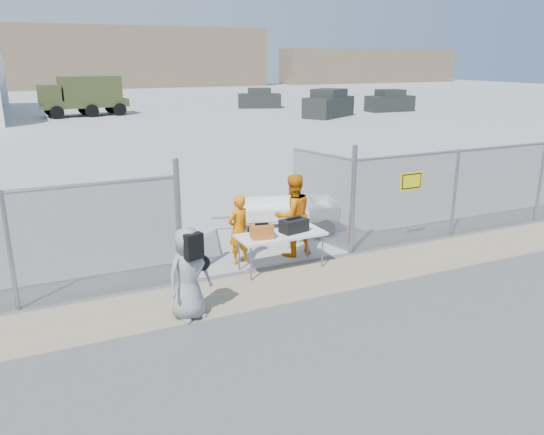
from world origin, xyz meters
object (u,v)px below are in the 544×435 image
folding_table (281,251)px  security_worker_right (293,215)px  visitor (189,274)px  security_worker_left (238,230)px  utility_trailer (287,215)px

folding_table → security_worker_right: security_worker_right is taller
folding_table → visitor: (-2.38, -1.34, 0.42)m
security_worker_right → security_worker_left: bearing=-6.7°
security_worker_left → security_worker_right: size_ratio=0.82×
utility_trailer → visitor: bearing=-117.6°
security_worker_right → utility_trailer: 1.94m
security_worker_left → visitor: (-1.69, -2.04, 0.05)m
visitor → utility_trailer: 5.27m
security_worker_left → security_worker_right: (1.30, -0.03, 0.17)m
security_worker_left → utility_trailer: size_ratio=0.47×
security_worker_left → visitor: visitor is taller
security_worker_right → visitor: 3.61m
utility_trailer → security_worker_right: bearing=-95.3°
security_worker_right → utility_trailer: (0.71, 1.72, -0.54)m
security_worker_left → security_worker_right: 1.31m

